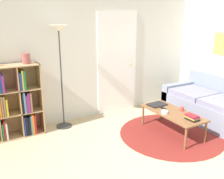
{
  "coord_description": "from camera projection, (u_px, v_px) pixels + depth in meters",
  "views": [
    {
      "loc": [
        -1.96,
        -1.85,
        1.94
      ],
      "look_at": [
        -0.14,
        1.35,
        0.85
      ],
      "focal_mm": 40.0,
      "sensor_mm": 36.0,
      "label": 1
    }
  ],
  "objects": [
    {
      "name": "wall_back",
      "position": [
        90.0,
        52.0,
        4.74
      ],
      "size": [
        7.78,
        0.11,
        2.6
      ],
      "color": "silver",
      "rests_on": "ground_plane"
    },
    {
      "name": "rug",
      "position": [
        171.0,
        134.0,
        4.26
      ],
      "size": [
        1.74,
        1.74,
        0.01
      ],
      "color": "maroon",
      "rests_on": "ground_plane"
    },
    {
      "name": "bookshelf",
      "position": [
        7.0,
        104.0,
        4.01
      ],
      "size": [
        1.05,
        0.34,
        1.2
      ],
      "color": "tan",
      "rests_on": "ground_plane"
    },
    {
      "name": "floor_lamp",
      "position": [
        59.0,
        44.0,
        4.14
      ],
      "size": [
        0.31,
        0.31,
        1.8
      ],
      "color": "#333333",
      "rests_on": "ground_plane"
    },
    {
      "name": "couch",
      "position": [
        214.0,
        106.0,
        4.8
      ],
      "size": [
        0.93,
        1.81,
        0.8
      ],
      "color": "gray",
      "rests_on": "ground_plane"
    },
    {
      "name": "coffee_table",
      "position": [
        172.0,
        114.0,
        4.21
      ],
      "size": [
        0.51,
        1.14,
        0.39
      ],
      "color": "brown",
      "rests_on": "ground_plane"
    },
    {
      "name": "laptop",
      "position": [
        157.0,
        105.0,
        4.52
      ],
      "size": [
        0.34,
        0.25,
        0.02
      ],
      "color": "black",
      "rests_on": "coffee_table"
    },
    {
      "name": "bowl",
      "position": [
        165.0,
        112.0,
        4.12
      ],
      "size": [
        0.12,
        0.12,
        0.05
      ],
      "color": "silver",
      "rests_on": "coffee_table"
    },
    {
      "name": "book_stack_on_table",
      "position": [
        192.0,
        117.0,
        3.88
      ],
      "size": [
        0.15,
        0.21,
        0.08
      ],
      "color": "black",
      "rests_on": "coffee_table"
    },
    {
      "name": "cup",
      "position": [
        182.0,
        109.0,
        4.23
      ],
      "size": [
        0.06,
        0.06,
        0.07
      ],
      "color": "#A33D33",
      "rests_on": "coffee_table"
    },
    {
      "name": "remote",
      "position": [
        164.0,
        109.0,
        4.33
      ],
      "size": [
        0.07,
        0.16,
        0.02
      ],
      "color": "black",
      "rests_on": "coffee_table"
    },
    {
      "name": "vase_on_shelf",
      "position": [
        26.0,
        58.0,
        3.98
      ],
      "size": [
        0.13,
        0.13,
        0.17
      ],
      "color": "#934C47",
      "rests_on": "bookshelf"
    }
  ]
}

